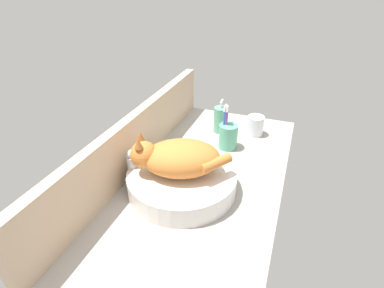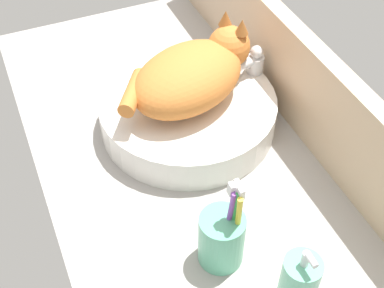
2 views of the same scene
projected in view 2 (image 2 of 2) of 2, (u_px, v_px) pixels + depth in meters
The scene contains 7 objects.
ground_plane at pixel (183, 163), 108.80cm from camera, with size 114.74×55.73×4.00cm, color #9E9993.
backsplash_panel at pixel (302, 83), 107.09cm from camera, with size 114.74×3.60×20.77cm, color #CCAD8C.
sink_basin at pixel (188, 113), 111.08cm from camera, with size 36.46×36.46×7.17cm, color silver.
cat at pixel (192, 74), 105.09cm from camera, with size 25.04×31.12×14.00cm.
faucet at pixel (250, 73), 114.46cm from camera, with size 4.57×11.84×13.60cm.
soap_dispenser at pixel (298, 285), 80.69cm from camera, with size 5.93×5.93×15.06cm.
toothbrush_cup at pixel (223, 237), 87.06cm from camera, with size 7.63×7.63×18.68cm.
Camera 2 is at (67.86, -27.20, 78.69)cm, focal length 50.00 mm.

